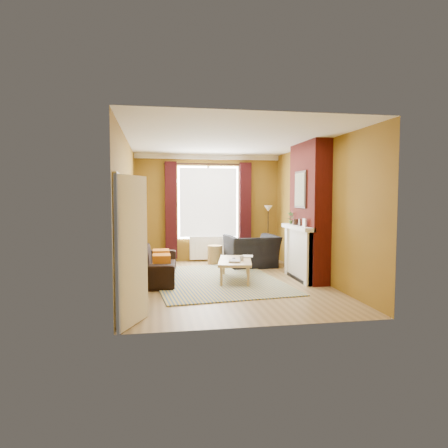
{
  "coord_description": "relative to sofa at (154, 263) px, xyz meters",
  "views": [
    {
      "loc": [
        -1.37,
        -7.74,
        1.72
      ],
      "look_at": [
        0.0,
        0.25,
        1.15
      ],
      "focal_mm": 32.0,
      "sensor_mm": 36.0,
      "label": 1
    }
  ],
  "objects": [
    {
      "name": "armchair",
      "position": [
        2.34,
        1.06,
        0.05
      ],
      "size": [
        1.28,
        1.15,
        0.77
      ],
      "primitive_type": "imported",
      "rotation": [
        0.0,
        0.0,
        3.24
      ],
      "color": "black",
      "rests_on": "ground"
    },
    {
      "name": "wicker_stool",
      "position": [
        1.52,
        1.62,
        -0.1
      ],
      "size": [
        0.44,
        0.44,
        0.47
      ],
      "rotation": [
        0.0,
        0.0,
        0.2
      ],
      "color": "olive",
      "rests_on": "ground"
    },
    {
      "name": "sofa",
      "position": [
        0.0,
        0.0,
        0.0
      ],
      "size": [
        1.02,
        2.32,
        0.66
      ],
      "primitive_type": "imported",
      "rotation": [
        0.0,
        0.0,
        1.51
      ],
      "color": "black",
      "rests_on": "ground"
    },
    {
      "name": "floor_lamp",
      "position": [
        2.97,
        1.83,
        0.83
      ],
      "size": [
        0.27,
        0.27,
        1.47
      ],
      "rotation": [
        0.0,
        0.0,
        -0.26
      ],
      "color": "black",
      "rests_on": "ground"
    },
    {
      "name": "coffee_table",
      "position": [
        1.63,
        -0.44,
        0.05
      ],
      "size": [
        0.89,
        1.39,
        0.43
      ],
      "rotation": [
        0.0,
        0.0,
        -0.21
      ],
      "color": "tan",
      "rests_on": "ground"
    },
    {
      "name": "striped_rug",
      "position": [
        1.25,
        -0.35,
        -0.32
      ],
      "size": [
        2.8,
        3.64,
        0.02
      ],
      "rotation": [
        0.0,
        0.0,
        0.1
      ],
      "color": "#32548A",
      "rests_on": "ground"
    },
    {
      "name": "book_b",
      "position": [
        1.86,
        -0.09,
        0.11
      ],
      "size": [
        0.29,
        0.34,
        0.02
      ],
      "primitive_type": "imported",
      "rotation": [
        0.0,
        0.0,
        -0.25
      ],
      "color": "#999999",
      "rests_on": "coffee_table"
    },
    {
      "name": "tv_remote",
      "position": [
        1.61,
        -0.37,
        0.11
      ],
      "size": [
        0.09,
        0.17,
        0.02
      ],
      "rotation": [
        0.0,
        0.0,
        -0.28
      ],
      "color": "#242426",
      "rests_on": "coffee_table"
    },
    {
      "name": "ground",
      "position": [
        1.42,
        -0.57,
        -0.33
      ],
      "size": [
        5.5,
        5.5,
        0.0
      ],
      "primitive_type": "plane",
      "color": "olive",
      "rests_on": "ground"
    },
    {
      "name": "mug",
      "position": [
        1.74,
        -0.54,
        0.14
      ],
      "size": [
        0.11,
        0.11,
        0.09
      ],
      "primitive_type": "imported",
      "rotation": [
        0.0,
        0.0,
        -0.14
      ],
      "color": "#999999",
      "rests_on": "coffee_table"
    },
    {
      "name": "book_a",
      "position": [
        1.46,
        -0.64,
        0.11
      ],
      "size": [
        0.29,
        0.35,
        0.03
      ],
      "primitive_type": "imported",
      "rotation": [
        0.0,
        0.0,
        -0.23
      ],
      "color": "#999999",
      "rests_on": "coffee_table"
    },
    {
      "name": "room_walls",
      "position": [
        2.06,
        -0.3,
        1.05
      ],
      "size": [
        3.82,
        5.54,
        2.83
      ],
      "color": "brown",
      "rests_on": "ground"
    }
  ]
}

